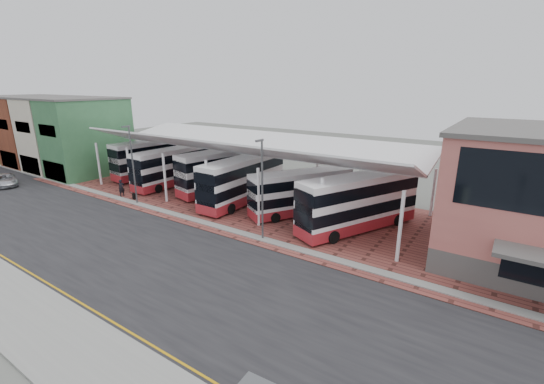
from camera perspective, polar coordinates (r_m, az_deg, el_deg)
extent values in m
plane|color=#50524C|center=(26.38, -13.24, -10.90)|extent=(140.00, 140.00, 0.00)
cube|color=black|center=(25.80, -14.89, -11.67)|extent=(120.00, 14.00, 0.02)
cube|color=brown|center=(34.65, 4.98, -3.63)|extent=(72.00, 16.00, 0.06)
cube|color=slate|center=(22.28, -31.29, -18.49)|extent=(120.00, 4.00, 0.14)
cube|color=slate|center=(30.42, -4.68, -6.51)|extent=(120.00, 0.80, 0.14)
cube|color=#C0880B|center=(22.97, -26.63, -16.79)|extent=(120.00, 0.12, 0.01)
cube|color=#C0880B|center=(23.08, -25.96, -16.52)|extent=(120.00, 0.12, 0.01)
cylinder|color=white|center=(48.98, -25.53, 3.96)|extent=(0.26, 0.26, 5.20)
cylinder|color=white|center=(55.26, -15.73, 5.93)|extent=(0.26, 0.26, 4.60)
cylinder|color=white|center=(43.99, -21.49, 3.15)|extent=(0.26, 0.26, 5.20)
cylinder|color=white|center=(50.89, -11.30, 5.35)|extent=(0.26, 0.26, 4.60)
cylinder|color=white|center=(39.29, -16.45, 2.12)|extent=(0.26, 0.26, 5.20)
cylinder|color=white|center=(46.89, -6.09, 4.62)|extent=(0.26, 0.26, 4.60)
cylinder|color=white|center=(34.98, -10.12, 0.80)|extent=(0.26, 0.26, 5.20)
cylinder|color=white|center=(43.34, 0.02, 3.72)|extent=(0.26, 0.26, 4.60)
cylinder|color=white|center=(31.24, -2.16, -0.88)|extent=(0.26, 0.26, 5.20)
cylinder|color=white|center=(40.38, 7.10, 2.63)|extent=(0.26, 0.26, 4.60)
cylinder|color=white|center=(28.29, 7.72, -2.92)|extent=(0.26, 0.26, 5.20)
cylinder|color=white|center=(38.15, 15.13, 1.33)|extent=(0.26, 0.26, 4.60)
cylinder|color=white|center=(26.40, 19.48, -5.23)|extent=(0.26, 0.26, 5.20)
cylinder|color=white|center=(36.76, 23.95, -0.12)|extent=(0.26, 0.26, 4.60)
cube|color=silver|center=(35.79, -7.95, 7.00)|extent=(37.00, 4.95, 1.95)
cube|color=silver|center=(40.10, -2.57, 7.89)|extent=(37.00, 7.12, 1.43)
cube|color=#386F43|center=(54.97, -26.87, 7.57)|extent=(6.20, 10.00, 10.00)
cube|color=black|center=(53.38, -30.90, 2.82)|extent=(5.20, 0.20, 2.40)
cube|color=black|center=(52.60, -31.72, 8.21)|extent=(4.00, 0.20, 1.40)
cube|color=#504E4B|center=(54.55, -27.59, 12.84)|extent=(6.40, 10.20, 0.25)
cube|color=beige|center=(60.69, -29.95, 7.84)|extent=(6.20, 10.00, 10.00)
cube|color=black|center=(59.25, -33.64, 3.55)|extent=(5.20, 0.20, 2.40)
cube|color=black|center=(58.55, -34.44, 8.40)|extent=(4.00, 0.20, 1.40)
cube|color=#504E4B|center=(60.31, -30.66, 12.61)|extent=(6.40, 10.20, 0.25)
cube|color=brown|center=(66.55, -32.50, 8.06)|extent=(6.20, 10.00, 10.00)
cube|color=black|center=(65.25, -35.89, 4.14)|extent=(5.20, 0.20, 2.40)
cube|color=black|center=(64.61, -36.66, 8.54)|extent=(4.00, 0.20, 1.40)
cube|color=#504E4B|center=(66.21, -33.19, 12.40)|extent=(6.40, 10.20, 0.25)
cube|color=#A28346|center=(72.52, -34.63, 8.22)|extent=(6.20, 10.00, 10.00)
cube|color=#504E4B|center=(72.21, -35.30, 12.20)|extent=(6.40, 10.20, 0.25)
cylinder|color=#4D5053|center=(39.25, -20.95, 3.78)|extent=(0.16, 0.16, 8.00)
cube|color=#4D5053|center=(38.47, -21.94, 9.50)|extent=(0.15, 0.90, 0.15)
cylinder|color=#4D5053|center=(28.01, -1.54, 0.04)|extent=(0.16, 0.16, 8.00)
cube|color=#4D5053|center=(26.89, -1.98, 8.08)|extent=(0.15, 0.90, 0.15)
cube|color=white|center=(51.27, -17.82, 5.28)|extent=(3.75, 11.78, 4.53)
cube|color=#A6212A|center=(51.64, -17.64, 3.28)|extent=(3.80, 11.83, 0.95)
cube|color=black|center=(51.36, -17.77, 4.76)|extent=(3.80, 11.83, 1.00)
cube|color=black|center=(51.06, -17.94, 6.61)|extent=(3.80, 11.83, 1.00)
cube|color=black|center=(48.53, -23.48, 3.96)|extent=(2.37, 0.34, 3.79)
cylinder|color=black|center=(50.98, -21.91, 2.50)|extent=(0.40, 1.08, 1.05)
cylinder|color=black|center=(48.73, -20.40, 2.05)|extent=(0.40, 1.08, 1.05)
cylinder|color=black|center=(54.75, -15.15, 4.04)|extent=(0.40, 1.08, 1.05)
cylinder|color=black|center=(52.66, -13.47, 3.68)|extent=(0.40, 1.08, 1.05)
cube|color=white|center=(45.84, -15.18, 4.02)|extent=(2.59, 10.88, 4.24)
cube|color=#A6212A|center=(46.23, -15.01, 1.93)|extent=(2.63, 10.92, 0.89)
cube|color=black|center=(45.93, -15.13, 3.48)|extent=(2.63, 10.92, 0.94)
cube|color=black|center=(45.62, -15.28, 5.41)|extent=(2.63, 10.92, 0.94)
cube|color=black|center=(42.70, -20.63, 2.48)|extent=(2.22, 0.12, 3.55)
cylinder|color=black|center=(45.16, -19.35, 1.01)|extent=(0.29, 0.99, 0.99)
cylinder|color=black|center=(43.24, -17.40, 0.52)|extent=(0.29, 0.99, 0.99)
cylinder|color=black|center=(49.38, -12.90, 2.83)|extent=(0.29, 0.99, 0.99)
cylinder|color=black|center=(47.63, -10.88, 2.45)|extent=(0.29, 0.99, 0.99)
cube|color=white|center=(41.94, -7.39, 3.53)|extent=(4.95, 11.83, 4.51)
cube|color=#A6212A|center=(42.39, -7.30, 1.11)|extent=(5.00, 11.88, 0.94)
cube|color=black|center=(42.05, -7.36, 2.90)|extent=(5.00, 11.88, 1.00)
cube|color=black|center=(41.69, -7.45, 5.14)|extent=(5.00, 11.88, 1.00)
cube|color=black|center=(38.94, -14.12, 1.98)|extent=(2.33, 0.59, 3.78)
cylinder|color=black|center=(41.51, -12.45, 0.29)|extent=(0.50, 1.09, 1.05)
cylinder|color=black|center=(39.38, -10.43, -0.48)|extent=(0.50, 1.09, 1.05)
cylinder|color=black|center=(45.62, -4.58, 2.11)|extent=(0.50, 1.09, 1.05)
cylinder|color=black|center=(43.69, -2.38, 1.49)|extent=(0.50, 1.09, 1.05)
cube|color=white|center=(37.69, -4.54, 2.06)|extent=(2.71, 11.38, 4.44)
cube|color=#A6212A|center=(38.19, -4.48, -0.56)|extent=(2.75, 11.42, 0.93)
cube|color=black|center=(37.81, -4.53, 1.38)|extent=(2.75, 11.42, 0.98)
cube|color=black|center=(37.41, -4.58, 3.82)|extent=(2.75, 11.42, 0.98)
cube|color=black|center=(33.64, -10.42, -0.16)|extent=(2.32, 0.13, 3.72)
cylinder|color=black|center=(36.42, -9.59, -1.87)|extent=(0.30, 1.04, 1.03)
cylinder|color=black|center=(34.79, -6.46, -2.63)|extent=(0.30, 1.04, 1.03)
cylinder|color=black|center=(41.76, -2.83, 0.75)|extent=(0.30, 1.04, 1.03)
cylinder|color=black|center=(40.34, 0.13, 0.20)|extent=(0.30, 1.04, 1.03)
cube|color=white|center=(34.29, 4.59, 0.06)|extent=(7.15, 9.72, 3.91)
cube|color=#A6212A|center=(34.78, 4.53, -2.45)|extent=(7.20, 9.77, 0.82)
cube|color=black|center=(34.41, 4.57, -0.59)|extent=(7.20, 9.77, 0.86)
cube|color=black|center=(34.01, 4.63, 1.75)|extent=(7.20, 9.77, 0.86)
cube|color=black|center=(32.29, -3.13, -1.14)|extent=(1.79, 1.14, 3.27)
cylinder|color=black|center=(34.44, -1.07, -2.84)|extent=(0.69, 0.91, 0.91)
cylinder|color=black|center=(32.49, 0.54, -4.06)|extent=(0.69, 0.91, 0.91)
cylinder|color=black|center=(37.31, 7.98, -1.45)|extent=(0.69, 0.91, 0.91)
cylinder|color=black|center=(35.53, 9.94, -2.48)|extent=(0.69, 0.91, 0.91)
cube|color=white|center=(31.31, 13.39, -1.43)|extent=(7.17, 11.35, 4.43)
cube|color=#A6212A|center=(31.90, 13.18, -4.51)|extent=(7.22, 11.41, 0.93)
cube|color=black|center=(31.45, 13.34, -2.23)|extent=(7.22, 11.41, 0.98)
cube|color=black|center=(30.97, 13.54, 0.66)|extent=(7.22, 11.41, 0.98)
cube|color=black|center=(27.88, 4.99, -3.50)|extent=(2.14, 1.08, 3.71)
cylinder|color=black|center=(30.63, 6.54, -5.38)|extent=(0.70, 1.06, 1.03)
cylinder|color=black|center=(28.79, 9.64, -6.99)|extent=(0.70, 1.06, 1.03)
cylinder|color=black|center=(35.25, 16.01, -2.94)|extent=(0.70, 1.06, 1.03)
cylinder|color=black|center=(33.67, 19.17, -4.16)|extent=(0.70, 1.06, 1.03)
imported|color=#B6B7BE|center=(55.00, -36.36, 1.54)|extent=(5.50, 3.65, 1.40)
imported|color=black|center=(43.15, -22.53, 0.58)|extent=(0.57, 0.76, 1.87)
cube|color=black|center=(41.70, -20.79, -0.64)|extent=(0.38, 0.27, 0.65)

